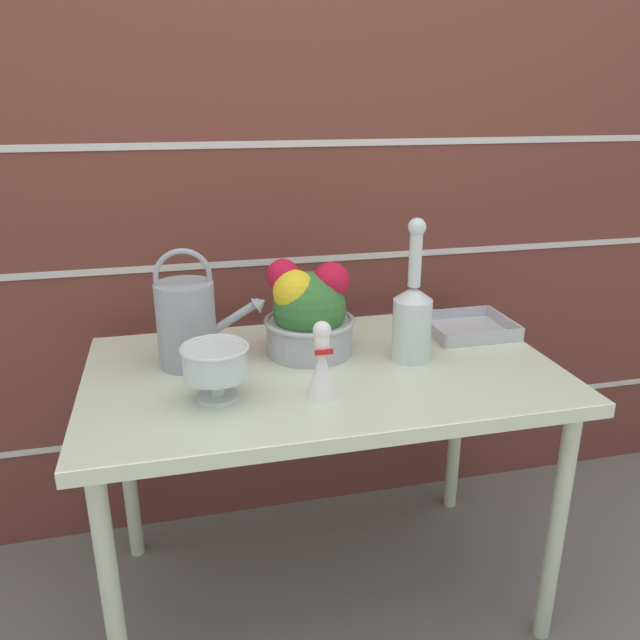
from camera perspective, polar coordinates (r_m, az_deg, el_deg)
The scene contains 9 objects.
ground_plane at distance 2.07m, azimuth 0.25°, elevation -23.40°, with size 12.00×12.00×0.00m, color slate.
brick_wall at distance 2.00m, azimuth -3.02°, elevation 10.73°, with size 3.60×0.08×2.20m.
patio_table at distance 1.68m, azimuth 0.29°, elevation -6.57°, with size 1.23×0.72×0.74m.
watering_can at distance 1.66m, azimuth -11.99°, elevation -0.15°, with size 0.30×0.15×0.32m.
crystal_pedestal_bowl at distance 1.47m, azimuth -9.53°, elevation -3.95°, with size 0.16×0.16×0.14m.
flower_planter at distance 1.70m, azimuth -1.09°, elevation 0.64°, with size 0.25×0.25×0.26m.
glass_decanter at distance 1.68m, azimuth 8.44°, elevation 0.40°, with size 0.10×0.10×0.39m.
figurine_vase at distance 1.46m, azimuth 0.18°, elevation -4.30°, with size 0.08×0.08×0.19m.
wire_tray at distance 1.94m, azimuth 13.39°, elevation -0.77°, with size 0.25×0.22×0.04m.
Camera 1 is at (-0.36, -1.46, 1.42)m, focal length 35.00 mm.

